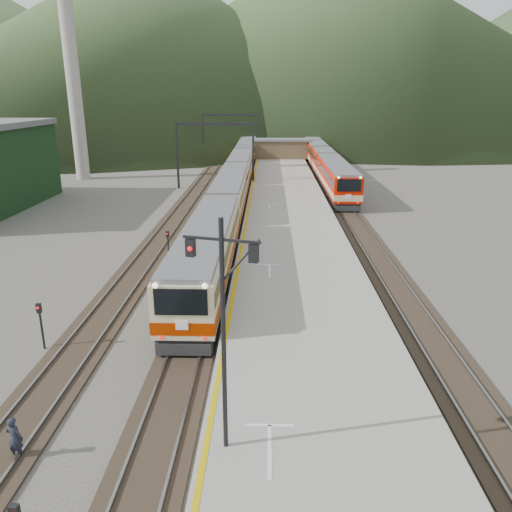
{
  "coord_description": "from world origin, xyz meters",
  "views": [
    {
      "loc": [
        3.7,
        -6.52,
        11.29
      ],
      "look_at": [
        2.98,
        21.89,
        2.0
      ],
      "focal_mm": 35.0,
      "sensor_mm": 36.0,
      "label": 1
    }
  ],
  "objects_px": {
    "signal_mast": "(223,315)",
    "main_train": "(237,177)",
    "worker": "(15,438)",
    "second_train": "(320,158)"
  },
  "relations": [
    {
      "from": "main_train",
      "to": "worker",
      "type": "height_order",
      "value": "main_train"
    },
    {
      "from": "main_train",
      "to": "signal_mast",
      "type": "xyz_separation_m",
      "value": [
        2.46,
        -45.32,
        3.43
      ]
    },
    {
      "from": "main_train",
      "to": "second_train",
      "type": "bearing_deg",
      "value": 58.54
    },
    {
      "from": "second_train",
      "to": "worker",
      "type": "height_order",
      "value": "second_train"
    },
    {
      "from": "signal_mast",
      "to": "worker",
      "type": "distance_m",
      "value": 8.26
    },
    {
      "from": "signal_mast",
      "to": "main_train",
      "type": "bearing_deg",
      "value": 93.1
    },
    {
      "from": "signal_mast",
      "to": "worker",
      "type": "xyz_separation_m",
      "value": [
        -6.84,
        0.46,
        -4.61
      ]
    },
    {
      "from": "main_train",
      "to": "worker",
      "type": "distance_m",
      "value": 45.09
    },
    {
      "from": "second_train",
      "to": "signal_mast",
      "type": "bearing_deg",
      "value": -98.03
    },
    {
      "from": "worker",
      "to": "signal_mast",
      "type": "bearing_deg",
      "value": -173.57
    }
  ]
}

